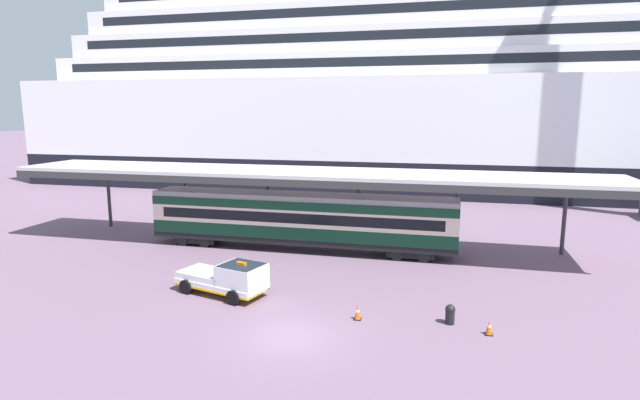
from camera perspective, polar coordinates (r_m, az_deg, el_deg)
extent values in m
plane|color=#695265|center=(23.58, -3.32, -15.09)|extent=(400.00, 400.00, 0.00)
cube|color=black|center=(72.43, 18.76, 3.24)|extent=(123.17, 28.55, 4.15)
cube|color=white|center=(72.00, 19.07, 8.71)|extent=(123.17, 28.55, 9.68)
cube|color=white|center=(72.19, 19.36, 13.70)|extent=(113.31, 26.26, 2.90)
cube|color=black|center=(59.22, 20.55, 14.69)|extent=(108.39, 0.12, 1.04)
cube|color=white|center=(72.45, 19.50, 15.99)|extent=(108.78, 25.21, 2.90)
cube|color=black|center=(60.07, 20.67, 17.40)|extent=(104.05, 0.12, 1.04)
cube|color=white|center=(72.84, 19.64, 18.25)|extent=(104.25, 24.16, 2.90)
cube|color=black|center=(61.05, 20.79, 20.03)|extent=(99.72, 0.12, 1.04)
cube|color=#BBBBBB|center=(36.53, -2.02, 3.13)|extent=(43.65, 6.20, 0.25)
cube|color=#303030|center=(33.73, -3.41, 1.90)|extent=(43.65, 0.20, 0.50)
cylinder|color=#303030|center=(47.50, -22.65, 0.48)|extent=(0.28, 0.28, 5.48)
cylinder|color=#303030|center=(43.59, -14.93, 0.12)|extent=(0.28, 0.28, 5.48)
cylinder|color=#303030|center=(40.61, -5.89, -0.31)|extent=(0.28, 0.28, 5.48)
cylinder|color=#303030|center=(38.78, 4.28, -0.77)|extent=(0.28, 0.28, 5.48)
cylinder|color=#303030|center=(38.28, 15.08, -1.24)|extent=(0.28, 0.28, 5.48)
cylinder|color=#303030|center=(39.14, 25.78, -1.66)|extent=(0.28, 0.28, 5.48)
cube|color=black|center=(36.94, -2.19, -4.31)|extent=(22.10, 2.80, 0.40)
cube|color=#0F3823|center=(36.78, -2.20, -3.33)|extent=(22.10, 2.80, 0.90)
cube|color=beige|center=(36.55, -2.21, -1.73)|extent=(22.10, 2.80, 1.20)
cube|color=black|center=(35.26, -2.82, -2.09)|extent=(20.33, 0.08, 0.72)
cube|color=#0F3823|center=(36.38, -2.22, -0.34)|extent=(22.10, 2.80, 0.60)
cube|color=gray|center=(36.29, -2.22, 0.41)|extent=(22.10, 2.69, 0.36)
cube|color=black|center=(39.92, -13.25, -4.07)|extent=(3.20, 2.35, 0.50)
cylinder|color=black|center=(39.34, -15.20, -4.41)|extent=(0.84, 0.12, 0.84)
cylinder|color=black|center=(38.51, -12.85, -4.62)|extent=(0.84, 0.12, 0.84)
cube|color=black|center=(35.73, 10.23, -5.63)|extent=(3.20, 2.35, 0.50)
cylinder|color=black|center=(34.67, 8.61, -6.12)|extent=(0.84, 0.12, 0.84)
cylinder|color=black|center=(34.57, 11.59, -6.26)|extent=(0.84, 0.12, 0.84)
cube|color=white|center=(28.90, -11.05, -9.19)|extent=(5.55, 3.33, 0.36)
cube|color=#F2B20C|center=(28.95, -11.04, -9.43)|extent=(5.55, 3.35, 0.12)
cube|color=white|center=(27.78, -8.80, -8.32)|extent=(2.72, 2.47, 1.10)
cube|color=#19232D|center=(27.68, -8.82, -7.63)|extent=(2.50, 2.33, 0.44)
cube|color=orange|center=(27.59, -8.83, -7.08)|extent=(0.59, 0.34, 0.16)
cube|color=white|center=(29.45, -12.63, -8.14)|extent=(3.32, 2.64, 0.36)
cylinder|color=black|center=(28.70, -7.16, -9.59)|extent=(0.84, 0.46, 0.80)
cylinder|color=black|center=(27.23, -9.72, -10.77)|extent=(0.84, 0.46, 0.80)
cylinder|color=black|center=(30.72, -12.20, -8.42)|extent=(0.84, 0.46, 0.80)
cylinder|color=black|center=(29.35, -14.83, -9.41)|extent=(0.84, 0.46, 0.80)
cube|color=black|center=(25.35, 4.23, -13.20)|extent=(0.36, 0.36, 0.04)
cone|color=#EA590F|center=(25.20, 4.24, -12.42)|extent=(0.30, 0.30, 0.70)
cylinder|color=white|center=(25.19, 4.24, -12.35)|extent=(0.17, 0.17, 0.10)
cube|color=black|center=(24.94, 18.43, -14.12)|extent=(0.36, 0.36, 0.04)
cone|color=#EA590F|center=(24.80, 18.48, -13.38)|extent=(0.30, 0.30, 0.66)
cylinder|color=white|center=(24.78, 18.48, -13.31)|extent=(0.17, 0.17, 0.09)
cylinder|color=black|center=(25.45, 14.40, -12.60)|extent=(0.44, 0.44, 0.70)
sphere|color=black|center=(25.31, 14.44, -11.82)|extent=(0.48, 0.48, 0.48)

